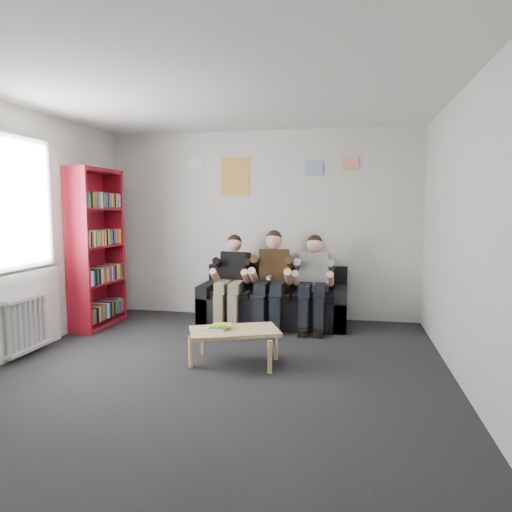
{
  "coord_description": "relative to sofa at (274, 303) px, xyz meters",
  "views": [
    {
      "loc": [
        1.23,
        -4.04,
        1.6
      ],
      "look_at": [
        0.15,
        1.3,
        1.02
      ],
      "focal_mm": 32.0,
      "sensor_mm": 36.0,
      "label": 1
    }
  ],
  "objects": [
    {
      "name": "poster_large",
      "position": [
        -0.64,
        0.37,
        1.77
      ],
      "size": [
        0.42,
        0.01,
        0.55
      ],
      "primitive_type": "cube",
      "color": "#D0C949",
      "rests_on": "room_shell"
    },
    {
      "name": "coffee_table",
      "position": [
        -0.13,
        -1.74,
        0.04
      ],
      "size": [
        0.89,
        0.49,
        0.36
      ],
      "rotation": [
        0.0,
        0.0,
        0.39
      ],
      "color": "#D4B87A",
      "rests_on": "ground"
    },
    {
      "name": "poster_blue",
      "position": [
        0.51,
        0.37,
        1.87
      ],
      "size": [
        0.25,
        0.01,
        0.2
      ],
      "primitive_type": "cube",
      "color": "#385BBF",
      "rests_on": "room_shell"
    },
    {
      "name": "person_right",
      "position": [
        0.56,
        -0.19,
        0.34
      ],
      "size": [
        0.38,
        0.82,
        1.24
      ],
      "rotation": [
        0.0,
        0.0,
        -0.08
      ],
      "color": "white",
      "rests_on": "sofa"
    },
    {
      "name": "bookshelf",
      "position": [
        -2.3,
        -0.61,
        0.78
      ],
      "size": [
        0.32,
        0.95,
        2.12
      ],
      "rotation": [
        0.0,
        0.0,
        -0.02
      ],
      "color": "maroon",
      "rests_on": "ground"
    },
    {
      "name": "poster_sign",
      "position": [
        -1.24,
        0.37,
        1.97
      ],
      "size": [
        0.2,
        0.01,
        0.14
      ],
      "primitive_type": "cube",
      "color": "white",
      "rests_on": "room_shell"
    },
    {
      "name": "window",
      "position": [
        -2.47,
        -1.92,
        0.75
      ],
      "size": [
        0.05,
        1.3,
        2.36
      ],
      "color": "white",
      "rests_on": "room_shell"
    },
    {
      "name": "radiator",
      "position": [
        -2.39,
        -1.92,
        0.07
      ],
      "size": [
        0.1,
        0.64,
        0.6
      ],
      "color": "white",
      "rests_on": "ground"
    },
    {
      "name": "poster_pink",
      "position": [
        1.01,
        0.37,
        1.92
      ],
      "size": [
        0.22,
        0.01,
        0.18
      ],
      "primitive_type": "cube",
      "color": "#DE459D",
      "rests_on": "room_shell"
    },
    {
      "name": "person_middle",
      "position": [
        0.0,
        -0.19,
        0.36
      ],
      "size": [
        0.41,
        0.88,
        1.3
      ],
      "rotation": [
        0.0,
        0.0,
        0.16
      ],
      "color": "#4F381A",
      "rests_on": "sofa"
    },
    {
      "name": "game_cases",
      "position": [
        -0.29,
        -1.75,
        0.1
      ],
      "size": [
        0.23,
        0.2,
        0.05
      ],
      "rotation": [
        0.0,
        0.0,
        -0.01
      ],
      "color": "white",
      "rests_on": "coffee_table"
    },
    {
      "name": "room_shell",
      "position": [
        -0.24,
        -2.12,
        1.07
      ],
      "size": [
        5.0,
        5.0,
        5.0
      ],
      "color": "black",
      "rests_on": "ground"
    },
    {
      "name": "person_left",
      "position": [
        -0.56,
        -0.19,
        0.33
      ],
      "size": [
        0.38,
        0.81,
        1.23
      ],
      "rotation": [
        0.0,
        0.0,
        -0.16
      ],
      "color": "black",
      "rests_on": "sofa"
    },
    {
      "name": "sofa",
      "position": [
        0.0,
        0.0,
        0.0
      ],
      "size": [
        2.0,
        0.82,
        0.77
      ],
      "color": "black",
      "rests_on": "ground"
    }
  ]
}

